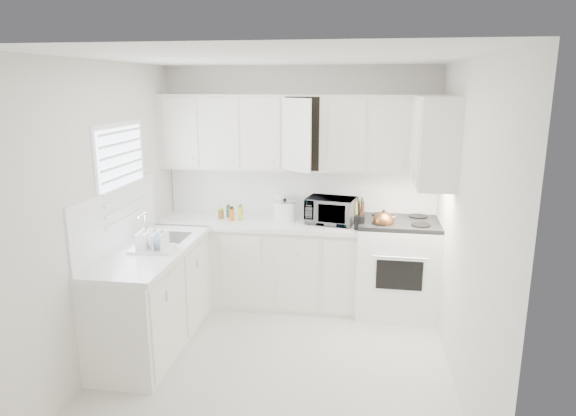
% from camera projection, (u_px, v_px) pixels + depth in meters
% --- Properties ---
extents(floor, '(3.20, 3.20, 0.00)m').
position_uv_depth(floor, '(276.00, 364.00, 4.52)').
color(floor, beige).
rests_on(floor, ground).
extents(ceiling, '(3.20, 3.20, 0.00)m').
position_uv_depth(ceiling, '(275.00, 58.00, 3.90)').
color(ceiling, white).
rests_on(ceiling, ground).
extents(wall_back, '(3.00, 0.00, 3.00)m').
position_uv_depth(wall_back, '(300.00, 185.00, 5.75)').
color(wall_back, silver).
rests_on(wall_back, ground).
extents(wall_front, '(3.00, 0.00, 3.00)m').
position_uv_depth(wall_front, '(223.00, 301.00, 2.67)').
color(wall_front, silver).
rests_on(wall_front, ground).
extents(wall_left, '(0.00, 3.20, 3.20)m').
position_uv_depth(wall_left, '(105.00, 215.00, 4.42)').
color(wall_left, silver).
rests_on(wall_left, ground).
extents(wall_right, '(0.00, 3.20, 3.20)m').
position_uv_depth(wall_right, '(464.00, 229.00, 4.00)').
color(wall_right, silver).
rests_on(wall_right, ground).
extents(window_blinds, '(0.06, 0.96, 1.06)m').
position_uv_depth(window_blinds, '(123.00, 180.00, 4.70)').
color(window_blinds, white).
rests_on(window_blinds, wall_left).
extents(lower_cabinets_back, '(2.22, 0.60, 0.90)m').
position_uv_depth(lower_cabinets_back, '(261.00, 264.00, 5.72)').
color(lower_cabinets_back, silver).
rests_on(lower_cabinets_back, floor).
extents(lower_cabinets_left, '(0.60, 1.60, 0.90)m').
position_uv_depth(lower_cabinets_left, '(153.00, 299.00, 4.77)').
color(lower_cabinets_left, silver).
rests_on(lower_cabinets_left, floor).
extents(countertop_back, '(2.24, 0.64, 0.05)m').
position_uv_depth(countertop_back, '(261.00, 223.00, 5.59)').
color(countertop_back, white).
rests_on(countertop_back, lower_cabinets_back).
extents(countertop_left, '(0.64, 1.62, 0.05)m').
position_uv_depth(countertop_left, '(151.00, 251.00, 4.66)').
color(countertop_left, white).
rests_on(countertop_left, lower_cabinets_left).
extents(backsplash_back, '(2.98, 0.02, 0.55)m').
position_uv_depth(backsplash_back, '(300.00, 192.00, 5.76)').
color(backsplash_back, white).
rests_on(backsplash_back, wall_back).
extents(backsplash_left, '(0.02, 1.60, 0.55)m').
position_uv_depth(backsplash_left, '(117.00, 218.00, 4.63)').
color(backsplash_left, white).
rests_on(backsplash_left, wall_left).
extents(upper_cabinets_back, '(3.00, 0.33, 0.80)m').
position_uv_depth(upper_cabinets_back, '(298.00, 170.00, 5.54)').
color(upper_cabinets_back, silver).
rests_on(upper_cabinets_back, wall_back).
extents(upper_cabinets_right, '(0.33, 0.90, 0.80)m').
position_uv_depth(upper_cabinets_right, '(432.00, 184.00, 4.76)').
color(upper_cabinets_right, silver).
rests_on(upper_cabinets_right, wall_right).
extents(sink, '(0.42, 0.38, 0.30)m').
position_uv_depth(sink, '(165.00, 225.00, 4.96)').
color(sink, gray).
rests_on(sink, countertop_left).
extents(stove, '(0.86, 0.71, 1.31)m').
position_uv_depth(stove, '(398.00, 254.00, 5.42)').
color(stove, white).
rests_on(stove, floor).
extents(tea_kettle, '(0.30, 0.26, 0.24)m').
position_uv_depth(tea_kettle, '(383.00, 220.00, 5.20)').
color(tea_kettle, brown).
rests_on(tea_kettle, stove).
extents(frying_pan, '(0.42, 0.52, 0.04)m').
position_uv_depth(frying_pan, '(416.00, 222.00, 5.48)').
color(frying_pan, black).
rests_on(frying_pan, stove).
extents(microwave, '(0.54, 0.37, 0.34)m').
position_uv_depth(microwave, '(331.00, 208.00, 5.46)').
color(microwave, gray).
rests_on(microwave, countertop_back).
extents(rice_cooker, '(0.30, 0.30, 0.25)m').
position_uv_depth(rice_cooker, '(285.00, 209.00, 5.58)').
color(rice_cooker, white).
rests_on(rice_cooker, countertop_back).
extents(paper_towel, '(0.12, 0.12, 0.27)m').
position_uv_depth(paper_towel, '(280.00, 206.00, 5.69)').
color(paper_towel, white).
rests_on(paper_towel, countertop_back).
extents(utensil_crock, '(0.15, 0.15, 0.35)m').
position_uv_depth(utensil_crock, '(360.00, 213.00, 5.22)').
color(utensil_crock, black).
rests_on(utensil_crock, countertop_back).
extents(dish_rack, '(0.40, 0.31, 0.20)m').
position_uv_depth(dish_rack, '(151.00, 240.00, 4.57)').
color(dish_rack, white).
rests_on(dish_rack, countertop_left).
extents(spice_left_0, '(0.06, 0.06, 0.13)m').
position_uv_depth(spice_left_0, '(223.00, 211.00, 5.76)').
color(spice_left_0, brown).
rests_on(spice_left_0, countertop_back).
extents(spice_left_1, '(0.06, 0.06, 0.13)m').
position_uv_depth(spice_left_1, '(227.00, 213.00, 5.67)').
color(spice_left_1, '#2A8047').
rests_on(spice_left_1, countertop_back).
extents(spice_left_2, '(0.06, 0.06, 0.13)m').
position_uv_depth(spice_left_2, '(236.00, 211.00, 5.74)').
color(spice_left_2, orange).
rests_on(spice_left_2, countertop_back).
extents(spice_left_3, '(0.06, 0.06, 0.13)m').
position_uv_depth(spice_left_3, '(240.00, 213.00, 5.64)').
color(spice_left_3, gold).
rests_on(spice_left_3, countertop_back).
extents(sauce_right_0, '(0.06, 0.06, 0.19)m').
position_uv_depth(sauce_right_0, '(351.00, 212.00, 5.59)').
color(sauce_right_0, orange).
rests_on(sauce_right_0, countertop_back).
extents(sauce_right_1, '(0.06, 0.06, 0.19)m').
position_uv_depth(sauce_right_1, '(356.00, 213.00, 5.52)').
color(sauce_right_1, gold).
rests_on(sauce_right_1, countertop_back).
extents(sauce_right_2, '(0.06, 0.06, 0.19)m').
position_uv_depth(sauce_right_2, '(361.00, 212.00, 5.57)').
color(sauce_right_2, '#532417').
rests_on(sauce_right_2, countertop_back).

